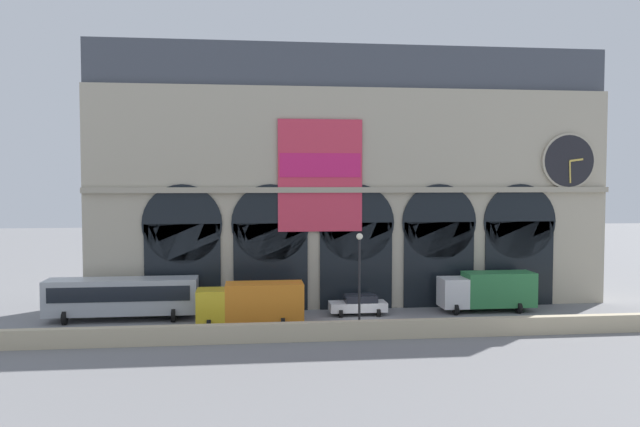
# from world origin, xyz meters

# --- Properties ---
(ground_plane) EXTENTS (200.00, 200.00, 0.00)m
(ground_plane) POSITION_xyz_m (0.00, 0.00, 0.00)
(ground_plane) COLOR slate
(quay_parapet_wall) EXTENTS (90.00, 0.70, 1.21)m
(quay_parapet_wall) POSITION_xyz_m (0.00, -4.85, 0.60)
(quay_parapet_wall) COLOR #BCAD8C
(quay_parapet_wall) RESTS_ON ground
(station_building) EXTENTS (42.66, 6.01, 21.42)m
(station_building) POSITION_xyz_m (0.02, 7.79, 10.46)
(station_building) COLOR #B2A891
(station_building) RESTS_ON ground
(bus_west) EXTENTS (11.00, 3.25, 3.10)m
(bus_west) POSITION_xyz_m (-17.98, 2.82, 1.78)
(bus_west) COLOR #ADB2B7
(bus_west) RESTS_ON ground
(box_truck_midwest) EXTENTS (7.50, 2.91, 3.12)m
(box_truck_midwest) POSITION_xyz_m (-8.43, -0.42, 1.70)
(box_truck_midwest) COLOR gold
(box_truck_midwest) RESTS_ON ground
(car_center) EXTENTS (4.40, 2.22, 1.55)m
(car_center) POSITION_xyz_m (-0.20, 2.67, 0.80)
(car_center) COLOR white
(car_center) RESTS_ON ground
(box_truck_mideast) EXTENTS (7.50, 2.91, 3.12)m
(box_truck_mideast) POSITION_xyz_m (10.23, 2.77, 1.70)
(box_truck_mideast) COLOR white
(box_truck_mideast) RESTS_ON ground
(street_lamp_quayside) EXTENTS (0.44, 0.44, 6.90)m
(street_lamp_quayside) POSITION_xyz_m (-1.33, -4.05, 4.41)
(street_lamp_quayside) COLOR black
(street_lamp_quayside) RESTS_ON ground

